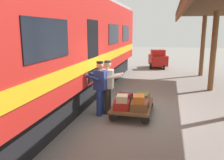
% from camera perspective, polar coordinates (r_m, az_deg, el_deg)
% --- Properties ---
extents(ground_plane, '(60.00, 60.00, 0.00)m').
position_cam_1_polar(ground_plane, '(7.92, 8.08, -7.53)').
color(ground_plane, slate).
extents(train_car, '(3.02, 16.93, 4.00)m').
position_cam_1_polar(train_car, '(8.43, -14.34, 7.75)').
color(train_car, '#B21E19').
rests_on(train_car, ground_plane).
extents(luggage_cart, '(1.20, 1.80, 0.34)m').
position_cam_1_polar(luggage_cart, '(7.53, 5.01, -6.20)').
color(luggage_cart, brown).
rests_on(luggage_cart, ground_plane).
extents(suitcase_olive_duffel, '(0.44, 0.54, 0.24)m').
position_cam_1_polar(suitcase_olive_duffel, '(7.92, 7.46, -4.07)').
color(suitcase_olive_duffel, brown).
rests_on(suitcase_olive_duffel, luggage_cart).
extents(suitcase_teal_softside, '(0.51, 0.50, 0.23)m').
position_cam_1_polar(suitcase_teal_softside, '(7.99, 3.70, -3.87)').
color(suitcase_teal_softside, '#1E666B').
rests_on(suitcase_teal_softside, luggage_cart).
extents(suitcase_brown_leather, '(0.52, 0.56, 0.24)m').
position_cam_1_polar(suitcase_brown_leather, '(6.98, 6.57, -6.27)').
color(suitcase_brown_leather, brown).
rests_on(suitcase_brown_leather, luggage_cart).
extents(suitcase_burgundy_valise, '(0.54, 0.65, 0.17)m').
position_cam_1_polar(suitcase_burgundy_valise, '(7.46, 7.03, -5.36)').
color(suitcase_burgundy_valise, maroon).
rests_on(suitcase_burgundy_valise, luggage_cart).
extents(suitcase_red_plastic, '(0.51, 0.56, 0.22)m').
position_cam_1_polar(suitcase_red_plastic, '(7.06, 2.30, -6.06)').
color(suitcase_red_plastic, '#AD231E').
rests_on(suitcase_red_plastic, luggage_cart).
extents(suitcase_tan_vintage, '(0.44, 0.57, 0.17)m').
position_cam_1_polar(suitcase_tan_vintage, '(7.53, 3.04, -5.11)').
color(suitcase_tan_vintage, tan).
rests_on(suitcase_tan_vintage, luggage_cart).
extents(suitcase_orange_carryall, '(0.37, 0.46, 0.20)m').
position_cam_1_polar(suitcase_orange_carryall, '(6.91, 6.46, -4.54)').
color(suitcase_orange_carryall, '#CC6B23').
rests_on(suitcase_orange_carryall, suitcase_brown_leather).
extents(suitcase_cream_canvas, '(0.37, 0.42, 0.20)m').
position_cam_1_polar(suitcase_cream_canvas, '(6.97, 2.44, -4.49)').
color(suitcase_cream_canvas, beige).
rests_on(suitcase_cream_canvas, suitcase_red_plastic).
extents(suitcase_maroon_trunk, '(0.49, 0.45, 0.18)m').
position_cam_1_polar(suitcase_maroon_trunk, '(7.48, 3.09, -3.85)').
color(suitcase_maroon_trunk, maroon).
rests_on(suitcase_maroon_trunk, suitcase_tan_vintage).
extents(porter_in_overalls, '(0.71, 0.50, 1.70)m').
position_cam_1_polar(porter_in_overalls, '(7.31, -3.03, -1.52)').
color(porter_in_overalls, navy).
rests_on(porter_in_overalls, ground_plane).
extents(porter_by_door, '(0.67, 0.43, 1.70)m').
position_cam_1_polar(porter_by_door, '(7.46, -0.91, -1.22)').
color(porter_by_door, '#332D28').
rests_on(porter_by_door, ground_plane).
extents(baggage_tug, '(1.46, 1.91, 1.30)m').
position_cam_1_polar(baggage_tug, '(16.90, 11.02, 4.99)').
color(baggage_tug, '#B21E19').
rests_on(baggage_tug, ground_plane).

